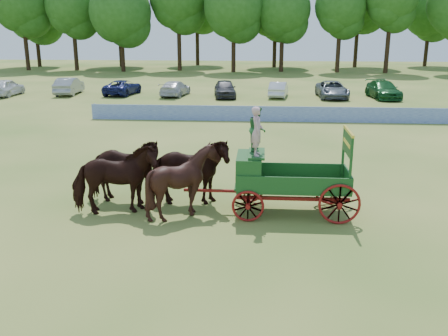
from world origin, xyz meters
TOP-DOWN VIEW (x-y plane):
  - ground at (0.00, 0.00)m, footprint 160.00×160.00m
  - horse_lead_left at (-7.07, -0.00)m, footprint 3.19×2.05m
  - horse_lead_right at (-7.07, 1.10)m, footprint 3.05×1.59m
  - horse_wheel_left at (-4.67, -0.00)m, footprint 2.44×2.22m
  - horse_wheel_right at (-4.67, 1.10)m, footprint 3.08×1.67m
  - farm_dray at (-1.71, 0.57)m, footprint 6.00×2.00m
  - sponsor_banner at (-1.00, 18.00)m, footprint 26.00×0.08m
  - parked_cars at (-7.27, 30.19)m, footprint 37.15×6.72m
  - treeline at (-3.63, 60.71)m, footprint 90.14×22.87m

SIDE VIEW (x-z plane):
  - ground at x=0.00m, z-range 0.00..0.00m
  - sponsor_banner at x=-1.00m, z-range 0.00..1.05m
  - parked_cars at x=-7.27m, z-range -0.05..1.56m
  - horse_lead_left at x=-7.07m, z-range 0.00..2.49m
  - horse_lead_right at x=-7.07m, z-range 0.00..2.49m
  - horse_wheel_right at x=-4.67m, z-range 0.00..2.49m
  - horse_wheel_left at x=-4.67m, z-range 0.00..2.49m
  - farm_dray at x=-1.71m, z-range -0.25..3.55m
  - treeline at x=-3.63m, z-range 1.38..17.46m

